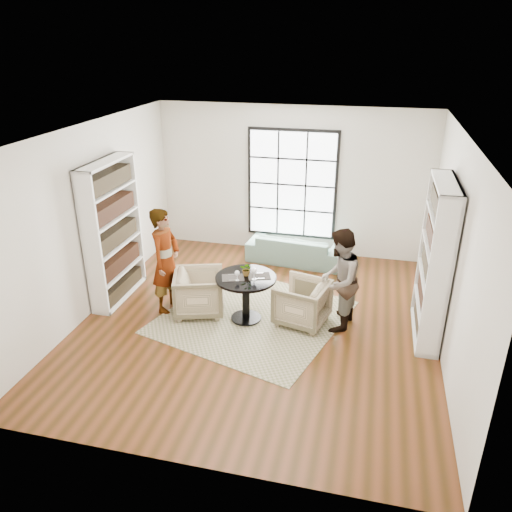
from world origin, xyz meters
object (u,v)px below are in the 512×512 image
(sofa, at_px, (295,249))
(flower_centerpiece, at_px, (247,269))
(armchair_right, at_px, (302,303))
(person_left, at_px, (166,261))
(pedestal_table, at_px, (246,289))
(wine_glass_left, at_px, (237,273))
(armchair_left, at_px, (199,293))
(wine_glass_right, at_px, (254,271))
(person_right, at_px, (339,280))

(sofa, relative_size, flower_centerpiece, 8.89)
(armchair_right, distance_m, flower_centerpiece, 1.02)
(armchair_right, bearing_deg, person_left, -74.32)
(pedestal_table, height_order, person_left, person_left)
(pedestal_table, xyz_separation_m, armchair_right, (0.88, 0.13, -0.20))
(person_left, bearing_deg, pedestal_table, -84.57)
(person_left, relative_size, wine_glass_left, 10.24)
(sofa, height_order, wine_glass_left, wine_glass_left)
(sofa, xyz_separation_m, person_left, (-1.73, -2.37, 0.60))
(armchair_left, height_order, flower_centerpiece, flower_centerpiece)
(wine_glass_left, height_order, wine_glass_right, wine_glass_right)
(person_left, bearing_deg, wine_glass_right, -86.63)
(person_left, xyz_separation_m, wine_glass_left, (1.25, -0.20, 0.01))
(armchair_left, relative_size, flower_centerpiece, 3.77)
(wine_glass_right, bearing_deg, person_left, 176.00)
(armchair_right, relative_size, person_right, 0.48)
(person_left, bearing_deg, armchair_right, -80.57)
(person_right, distance_m, wine_glass_left, 1.55)
(person_left, distance_m, person_right, 2.78)
(person_left, xyz_separation_m, flower_centerpiece, (1.35, 0.02, -0.01))
(pedestal_table, relative_size, armchair_left, 1.20)
(pedestal_table, height_order, wine_glass_right, wine_glass_right)
(sofa, distance_m, armchair_right, 2.34)
(person_left, bearing_deg, wine_glass_left, -91.60)
(wine_glass_left, bearing_deg, sofa, 79.35)
(sofa, distance_m, armchair_left, 2.65)
(armchair_right, bearing_deg, wine_glass_left, -60.44)
(person_right, bearing_deg, person_left, -78.66)
(person_left, relative_size, person_right, 1.08)
(person_left, bearing_deg, person_right, -80.97)
(sofa, xyz_separation_m, wine_glass_left, (-0.48, -2.56, 0.61))
(pedestal_table, bearing_deg, wine_glass_right, -21.68)
(sofa, xyz_separation_m, wine_glass_right, (-0.24, -2.47, 0.63))
(wine_glass_left, xyz_separation_m, wine_glass_right, (0.24, 0.09, 0.02))
(wine_glass_right, relative_size, flower_centerpiece, 0.94)
(wine_glass_left, distance_m, flower_centerpiece, 0.24)
(person_right, height_order, wine_glass_left, person_right)
(flower_centerpiece, bearing_deg, armchair_left, -178.82)
(armchair_right, bearing_deg, flower_centerpiece, -72.23)
(armchair_left, xyz_separation_m, wine_glass_left, (0.70, -0.20, 0.52))
(sofa, distance_m, wine_glass_right, 2.56)
(wine_glass_left, xyz_separation_m, flower_centerpiece, (0.10, 0.21, -0.02))
(person_left, height_order, flower_centerpiece, person_left)
(sofa, bearing_deg, armchair_right, 107.73)
(sofa, height_order, person_left, person_left)
(armchair_right, distance_m, wine_glass_right, 0.93)
(armchair_right, xyz_separation_m, person_left, (-2.23, -0.08, 0.53))
(armchair_left, bearing_deg, person_left, 72.58)
(flower_centerpiece, bearing_deg, pedestal_table, -90.49)
(person_left, height_order, person_right, person_left)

